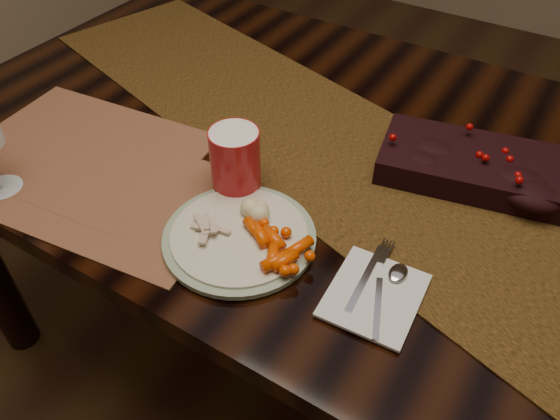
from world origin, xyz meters
The scene contains 14 objects.
floor centered at (0.00, 0.00, 0.00)m, with size 5.00×5.00×0.00m, color black.
dining_table centered at (0.00, 0.00, 0.38)m, with size 1.80×1.00×0.75m, color black.
table_runner centered at (0.05, -0.04, 0.75)m, with size 1.83×0.38×0.00m, color #563018.
centerpiece centered at (0.21, 0.05, 0.79)m, with size 0.33×0.17×0.07m, color black, non-canonical shape.
placemat_main centered at (-0.31, -0.33, 0.75)m, with size 0.40×0.30×0.00m, color brown.
placemat_second centered at (-0.46, -0.28, 0.75)m, with size 0.44×0.33×0.00m, color brown.
dinner_plate centered at (-0.06, -0.31, 0.76)m, with size 0.25×0.25×0.01m, color beige.
baby_carrots centered at (0.00, -0.33, 0.78)m, with size 0.12×0.10×0.02m, color #E14102, non-canonical shape.
mashed_potatoes centered at (-0.05, -0.26, 0.79)m, with size 0.07×0.06×0.04m, color beige, non-canonical shape.
turkey_shreds centered at (-0.10, -0.34, 0.78)m, with size 0.07×0.06×0.02m, color tan, non-canonical shape.
napkin centered at (0.18, -0.30, 0.76)m, with size 0.13×0.15×0.01m, color silver.
fork centered at (0.16, -0.28, 0.76)m, with size 0.02×0.14×0.00m, color white, non-canonical shape.
spoon centered at (0.19, -0.30, 0.76)m, with size 0.03×0.14×0.00m, color #BEBEBE, non-canonical shape.
red_cup centered at (-0.14, -0.21, 0.81)m, with size 0.09×0.09×0.12m, color #AD171B.
Camera 1 is at (0.33, -0.81, 1.40)m, focal length 35.00 mm.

